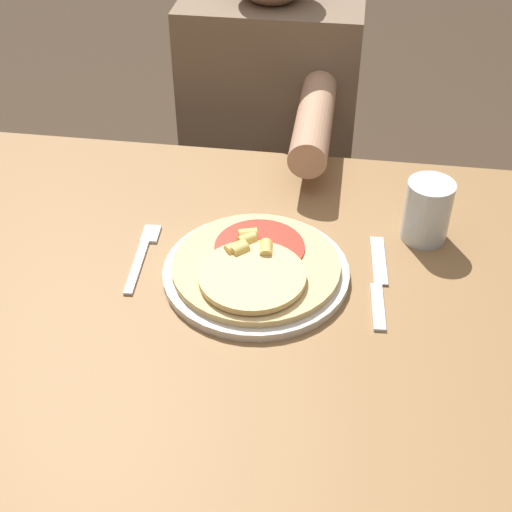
% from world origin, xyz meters
% --- Properties ---
extents(dining_table, '(1.26, 0.83, 0.75)m').
position_xyz_m(dining_table, '(0.00, 0.00, 0.64)').
color(dining_table, olive).
rests_on(dining_table, ground_plane).
extents(plate, '(0.29, 0.29, 0.01)m').
position_xyz_m(plate, '(0.03, 0.04, 0.76)').
color(plate, silver).
rests_on(plate, dining_table).
extents(pizza, '(0.26, 0.26, 0.04)m').
position_xyz_m(pizza, '(0.03, 0.03, 0.77)').
color(pizza, '#DBBC7A').
rests_on(pizza, plate).
extents(fork, '(0.03, 0.18, 0.00)m').
position_xyz_m(fork, '(-0.16, 0.07, 0.75)').
color(fork, silver).
rests_on(fork, dining_table).
extents(knife, '(0.03, 0.22, 0.00)m').
position_xyz_m(knife, '(0.22, 0.05, 0.75)').
color(knife, silver).
rests_on(knife, dining_table).
extents(drinking_glass, '(0.08, 0.08, 0.11)m').
position_xyz_m(drinking_glass, '(0.29, 0.18, 0.80)').
color(drinking_glass, silver).
rests_on(drinking_glass, dining_table).
extents(person_diner, '(0.39, 0.52, 1.12)m').
position_xyz_m(person_diner, '(-0.03, 0.67, 0.65)').
color(person_diner, '#2D2D38').
rests_on(person_diner, ground_plane).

